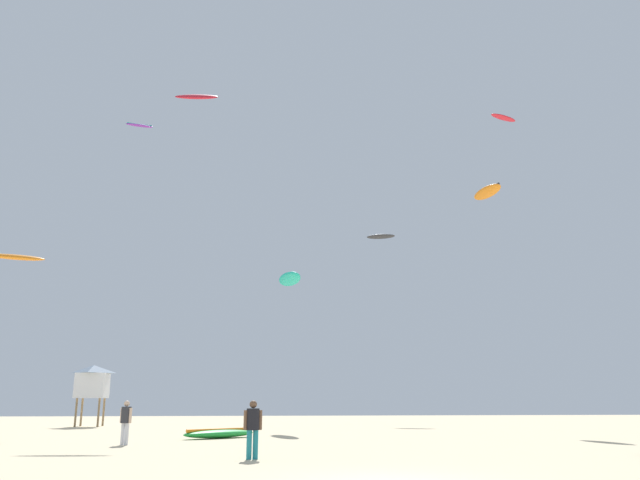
# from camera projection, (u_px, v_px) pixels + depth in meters

# --- Properties ---
(person_foreground) EXTENTS (0.58, 0.40, 1.78)m
(person_foreground) POSITION_uv_depth(u_px,v_px,m) (253.00, 425.00, 19.96)
(person_foreground) COLOR teal
(person_foreground) RESTS_ON ground
(person_midground) EXTENTS (0.51, 0.40, 1.77)m
(person_midground) POSITION_uv_depth(u_px,v_px,m) (126.00, 419.00, 26.09)
(person_midground) COLOR silver
(person_midground) RESTS_ON ground
(kite_grounded_mid) EXTENTS (3.79, 3.12, 0.46)m
(kite_grounded_mid) POSITION_uv_depth(u_px,v_px,m) (219.00, 434.00, 30.42)
(kite_grounded_mid) COLOR green
(kite_grounded_mid) RESTS_ON ground
(lifeguard_tower) EXTENTS (2.30, 2.30, 4.15)m
(lifeguard_tower) POSITION_uv_depth(u_px,v_px,m) (93.00, 381.00, 44.35)
(lifeguard_tower) COLOR #8C704C
(lifeguard_tower) RESTS_ON ground
(kite_aloft_0) EXTENTS (3.26, 1.16, 0.79)m
(kite_aloft_0) POSITION_uv_depth(u_px,v_px,m) (197.00, 97.00, 47.07)
(kite_aloft_0) COLOR red
(kite_aloft_1) EXTENTS (2.71, 1.55, 0.47)m
(kite_aloft_1) POSITION_uv_depth(u_px,v_px,m) (381.00, 237.00, 58.44)
(kite_aloft_1) COLOR #2D2D33
(kite_aloft_2) EXTENTS (3.80, 2.07, 0.55)m
(kite_aloft_2) POSITION_uv_depth(u_px,v_px,m) (16.00, 257.00, 42.29)
(kite_aloft_2) COLOR orange
(kite_aloft_3) EXTENTS (2.30, 1.54, 0.28)m
(kite_aloft_3) POSITION_uv_depth(u_px,v_px,m) (503.00, 118.00, 43.33)
(kite_aloft_3) COLOR red
(kite_aloft_4) EXTENTS (1.98, 4.10, 0.89)m
(kite_aloft_4) POSITION_uv_depth(u_px,v_px,m) (289.00, 279.00, 42.01)
(kite_aloft_4) COLOR #19B29E
(kite_aloft_5) EXTENTS (2.27, 1.12, 0.36)m
(kite_aloft_5) POSITION_uv_depth(u_px,v_px,m) (139.00, 125.00, 52.87)
(kite_aloft_5) COLOR purple
(kite_aloft_6) EXTENTS (1.56, 3.45, 0.77)m
(kite_aloft_6) POSITION_uv_depth(u_px,v_px,m) (487.00, 192.00, 45.30)
(kite_aloft_6) COLOR orange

